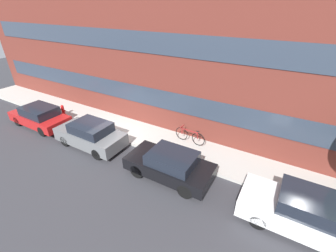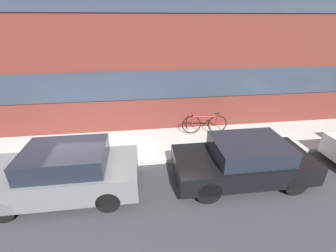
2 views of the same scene
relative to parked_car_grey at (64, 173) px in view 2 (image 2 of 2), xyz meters
The scene contains 6 objects.
ground_plane 1.29m from the parked_car_grey, 74.29° to the left, with size 56.00×56.00×0.00m, color #333338.
sidewalk_strip 2.33m from the parked_car_grey, 82.45° to the left, with size 28.00×2.36×0.14m.
rowhouse_facade 5.51m from the parked_car_grey, 85.62° to the left, with size 28.00×1.02×9.22m.
parked_car_grey is the anchor object (origin of this frame).
parked_car_black 4.92m from the parked_car_grey, ahead, with size 3.87×1.77×1.27m.
bicycle 5.35m from the parked_car_grey, 31.43° to the left, with size 1.79×0.44×0.86m.
Camera 2 is at (1.78, -6.12, 4.30)m, focal length 24.00 mm.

